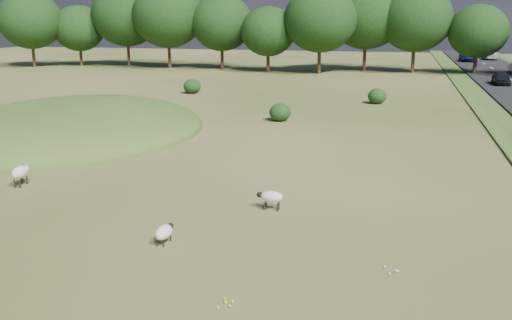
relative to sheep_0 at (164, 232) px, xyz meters
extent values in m
plane|color=#2D4A17|center=(-0.83, 23.57, -0.39)|extent=(160.00, 160.00, 0.00)
ellipsoid|color=#33561E|center=(-12.83, 15.57, -0.39)|extent=(16.00, 20.00, 4.00)
cylinder|color=black|center=(-43.80, 56.14, 1.50)|extent=(0.44, 0.44, 3.77)
ellipsoid|color=black|center=(-43.80, 56.14, 6.11)|extent=(8.81, 8.81, 7.93)
cylinder|color=black|center=(-38.46, 59.80, 1.17)|extent=(0.44, 0.44, 3.12)
ellipsoid|color=black|center=(-38.46, 59.80, 4.99)|extent=(7.28, 7.28, 6.55)
cylinder|color=black|center=(-31.37, 60.92, 1.72)|extent=(0.44, 0.44, 4.21)
ellipsoid|color=black|center=(-31.37, 60.92, 6.87)|extent=(9.83, 9.83, 8.84)
cylinder|color=black|center=(-24.26, 59.12, 1.70)|extent=(0.44, 0.44, 4.18)
ellipsoid|color=black|center=(-24.26, 59.12, 6.81)|extent=(9.75, 9.75, 8.78)
cylinder|color=black|center=(-16.77, 59.82, 1.42)|extent=(0.44, 0.44, 3.61)
ellipsoid|color=black|center=(-16.77, 59.82, 5.82)|extent=(8.41, 8.41, 7.57)
cylinder|color=black|center=(-9.65, 57.00, 1.12)|extent=(0.44, 0.44, 3.02)
ellipsoid|color=black|center=(-9.65, 57.00, 4.81)|extent=(7.04, 7.04, 6.34)
cylinder|color=black|center=(-2.92, 56.55, 1.56)|extent=(0.44, 0.44, 3.90)
ellipsoid|color=black|center=(-2.92, 56.55, 6.32)|extent=(9.09, 9.09, 8.18)
cylinder|color=black|center=(2.41, 61.47, 1.72)|extent=(0.44, 0.44, 4.22)
ellipsoid|color=black|center=(2.41, 61.47, 6.88)|extent=(9.85, 9.85, 8.86)
cylinder|color=black|center=(8.62, 60.52, 1.58)|extent=(0.44, 0.44, 3.94)
ellipsoid|color=black|center=(8.62, 60.52, 6.40)|extent=(9.20, 9.20, 8.28)
cylinder|color=black|center=(16.03, 59.58, 1.16)|extent=(0.44, 0.44, 3.09)
ellipsoid|color=black|center=(16.03, 59.58, 4.93)|extent=(7.20, 7.20, 6.48)
ellipsoid|color=black|center=(-0.87, 22.58, 0.23)|extent=(1.51, 1.51, 1.24)
ellipsoid|color=black|center=(5.37, 32.43, 0.25)|extent=(1.57, 1.57, 1.28)
ellipsoid|color=black|center=(-11.91, 34.78, 0.29)|extent=(1.66, 1.66, 1.35)
ellipsoid|color=beige|center=(0.00, -0.03, 0.00)|extent=(0.51, 0.90, 0.45)
ellipsoid|color=black|center=(0.02, 0.44, 0.03)|extent=(0.23, 0.30, 0.23)
cylinder|color=black|center=(-0.10, 0.23, -0.30)|extent=(0.06, 0.06, 0.16)
cylinder|color=black|center=(0.12, 0.22, -0.30)|extent=(0.06, 0.06, 0.16)
cylinder|color=black|center=(-0.13, -0.28, -0.30)|extent=(0.06, 0.06, 0.16)
cylinder|color=black|center=(0.09, -0.29, -0.30)|extent=(0.06, 0.06, 0.16)
ellipsoid|color=beige|center=(2.68, 4.03, 0.15)|extent=(0.88, 0.50, 0.44)
ellipsoid|color=black|center=(2.21, 4.05, 0.18)|extent=(0.29, 0.22, 0.22)
cylinder|color=black|center=(2.42, 3.94, -0.23)|extent=(0.06, 0.06, 0.31)
cylinder|color=black|center=(2.43, 4.15, -0.23)|extent=(0.06, 0.06, 0.31)
cylinder|color=black|center=(2.92, 3.91, -0.23)|extent=(0.06, 0.06, 0.31)
cylinder|color=black|center=(2.93, 4.12, -0.23)|extent=(0.06, 0.06, 0.31)
ellipsoid|color=beige|center=(-8.59, 4.46, 0.23)|extent=(0.64, 1.05, 0.51)
ellipsoid|color=silver|center=(-8.65, 4.99, 0.26)|extent=(0.28, 0.35, 0.26)
cylinder|color=black|center=(-8.75, 4.73, -0.21)|extent=(0.07, 0.07, 0.36)
cylinder|color=black|center=(-8.50, 4.76, -0.21)|extent=(0.07, 0.07, 0.36)
cylinder|color=black|center=(-8.68, 4.16, -0.21)|extent=(0.07, 0.07, 0.36)
cylinder|color=black|center=(-8.43, 4.19, -0.21)|extent=(0.07, 0.07, 0.36)
imported|color=navy|center=(17.27, 79.19, 0.59)|extent=(2.41, 5.22, 1.45)
imported|color=black|center=(17.27, 47.38, 0.52)|extent=(1.56, 3.87, 1.32)
imported|color=silver|center=(21.07, 83.81, 0.56)|extent=(1.96, 4.82, 1.40)
camera|label=1|loc=(7.11, -16.05, 6.81)|focal=40.00mm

